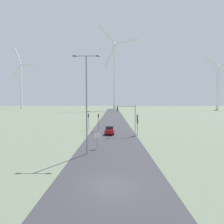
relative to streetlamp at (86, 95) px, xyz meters
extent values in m
plane|color=#5B6651|center=(3.28, -8.81, -7.86)|extent=(600.00, 600.00, 0.00)
cube|color=#2D2D33|center=(3.28, 39.19, -7.86)|extent=(10.00, 240.00, 0.01)
cylinder|color=gray|center=(0.00, 0.00, -1.42)|extent=(0.18, 0.18, 12.89)
cylinder|color=gray|center=(0.00, 0.00, 4.97)|extent=(2.97, 0.10, 0.10)
ellipsoid|color=#4C4C51|center=(-1.48, 0.00, 4.97)|extent=(0.70, 0.32, 0.20)
ellipsoid|color=#4C4C51|center=(1.48, 0.00, 4.97)|extent=(0.70, 0.32, 0.20)
cylinder|color=gray|center=(1.13, 2.70, -6.77)|extent=(0.07, 0.07, 2.19)
cube|color=white|center=(1.13, 2.68, -5.90)|extent=(0.81, 0.01, 0.81)
cube|color=red|center=(1.13, 2.70, -5.90)|extent=(0.76, 0.02, 0.76)
cylinder|color=gray|center=(0.06, 17.86, -5.79)|extent=(0.11, 0.11, 4.14)
cube|color=#2D2D2D|center=(0.06, 17.86, -4.17)|extent=(0.28, 0.24, 0.90)
sphere|color=red|center=(0.06, 17.72, -3.90)|extent=(0.16, 0.16, 0.16)
sphere|color=gold|center=(0.06, 17.72, -4.17)|extent=(0.16, 0.16, 0.16)
sphere|color=green|center=(0.06, 17.72, -4.44)|extent=(0.16, 0.16, 0.16)
cylinder|color=gray|center=(8.50, 12.93, -6.18)|extent=(0.11, 0.11, 3.36)
cube|color=#2D2D2D|center=(8.50, 12.93, -4.95)|extent=(0.28, 0.24, 0.90)
sphere|color=red|center=(8.50, 12.80, -4.68)|extent=(0.16, 0.16, 0.16)
sphere|color=gold|center=(8.50, 12.80, -4.95)|extent=(0.16, 0.16, 0.16)
sphere|color=green|center=(8.50, 12.80, -5.22)|extent=(0.16, 0.16, 0.16)
cylinder|color=gray|center=(-2.70, 20.59, -5.87)|extent=(0.11, 0.11, 3.99)
cube|color=#2D2D2D|center=(-2.70, 20.59, -4.32)|extent=(0.28, 0.24, 0.90)
sphere|color=red|center=(-2.70, 20.45, -4.05)|extent=(0.16, 0.16, 0.16)
sphere|color=gold|center=(-2.70, 20.45, -4.32)|extent=(0.16, 0.16, 0.16)
sphere|color=green|center=(-2.70, 20.45, -4.59)|extent=(0.16, 0.16, 0.16)
cylinder|color=gray|center=(8.50, 13.13, -5.71)|extent=(0.11, 0.11, 4.30)
cube|color=#2D2D2D|center=(8.50, 13.13, -4.02)|extent=(0.28, 0.24, 0.90)
sphere|color=red|center=(8.50, 13.00, -3.75)|extent=(0.16, 0.16, 0.16)
sphere|color=gold|center=(8.50, 13.00, -4.02)|extent=(0.16, 0.16, 0.16)
sphere|color=green|center=(8.50, 13.00, -4.29)|extent=(0.16, 0.16, 0.16)
cylinder|color=gray|center=(8.01, 12.84, -4.73)|extent=(0.14, 0.14, 6.26)
cylinder|color=gray|center=(5.87, 12.84, -1.85)|extent=(4.28, 0.12, 0.12)
cube|color=#2D2D2D|center=(4.37, 12.84, -2.40)|extent=(0.28, 0.24, 0.90)
sphere|color=red|center=(4.37, 12.70, -2.13)|extent=(0.18, 0.18, 0.18)
cube|color=maroon|center=(2.75, 14.55, -7.13)|extent=(2.04, 4.20, 0.80)
cube|color=#1E2328|center=(2.75, 14.40, -6.38)|extent=(1.68, 2.19, 0.70)
cylinder|color=black|center=(1.92, 15.82, -7.53)|extent=(0.22, 0.66, 0.66)
cylinder|color=black|center=(3.58, 15.82, -7.53)|extent=(0.22, 0.66, 0.66)
cylinder|color=black|center=(1.92, 13.28, -7.53)|extent=(0.22, 0.66, 0.66)
cylinder|color=black|center=(3.58, 13.28, -7.53)|extent=(0.22, 0.66, 0.66)
cylinder|color=white|center=(-94.46, 162.92, 15.48)|extent=(2.20, 2.20, 46.69)
sphere|color=white|center=(-94.46, 162.92, 38.83)|extent=(2.60, 2.60, 2.60)
cube|color=white|center=(-97.74, 163.75, 47.76)|extent=(7.88, 2.45, 17.29)
cube|color=white|center=(-100.31, 164.40, 31.42)|extent=(12.39, 3.60, 14.94)
cube|color=white|center=(-85.31, 160.60, 37.30)|extent=(17.45, 4.88, 4.63)
cylinder|color=white|center=(4.50, 124.86, 19.61)|extent=(2.20, 2.20, 54.94)
sphere|color=white|center=(4.50, 124.86, 47.08)|extent=(2.60, 2.60, 2.60)
cube|color=white|center=(0.72, 125.13, 37.24)|extent=(8.80, 1.12, 19.11)
cube|color=white|center=(14.88, 124.12, 48.72)|extent=(19.81, 1.91, 4.85)
cube|color=white|center=(-2.11, 125.33, 55.28)|extent=(13.84, 1.48, 16.52)
cylinder|color=white|center=(99.90, 139.30, 11.62)|extent=(2.20, 2.20, 38.96)
sphere|color=white|center=(99.90, 139.30, 31.10)|extent=(2.60, 2.60, 2.60)
cube|color=white|center=(99.25, 139.37, 22.37)|extent=(3.04, 0.84, 16.29)
cube|color=white|center=(92.71, 140.12, 36.03)|extent=(14.36, 2.14, 10.61)
camera|label=1|loc=(3.49, -22.83, -0.97)|focal=28.00mm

